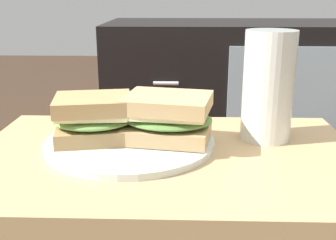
% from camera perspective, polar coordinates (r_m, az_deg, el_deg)
% --- Properties ---
extents(side_table, '(0.56, 0.36, 0.46)m').
position_cam_1_polar(side_table, '(0.63, -0.15, -12.32)').
color(side_table, tan).
rests_on(side_table, ground).
extents(tv_cabinet, '(0.96, 0.46, 0.58)m').
position_cam_1_polar(tv_cabinet, '(1.56, 9.80, 2.63)').
color(tv_cabinet, black).
rests_on(tv_cabinet, ground).
extents(plate, '(0.25, 0.25, 0.01)m').
position_cam_1_polar(plate, '(0.62, -5.32, -3.08)').
color(plate, silver).
rests_on(plate, side_table).
extents(sandwich_front, '(0.13, 0.11, 0.07)m').
position_cam_1_polar(sandwich_front, '(0.61, -10.31, 0.24)').
color(sandwich_front, tan).
rests_on(sandwich_front, plate).
extents(sandwich_back, '(0.15, 0.13, 0.07)m').
position_cam_1_polar(sandwich_back, '(0.61, -0.45, 0.39)').
color(sandwich_back, tan).
rests_on(sandwich_back, plate).
extents(beer_glass, '(0.08, 0.08, 0.17)m').
position_cam_1_polar(beer_glass, '(0.64, 13.77, 4.46)').
color(beer_glass, silver).
rests_on(beer_glass, side_table).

